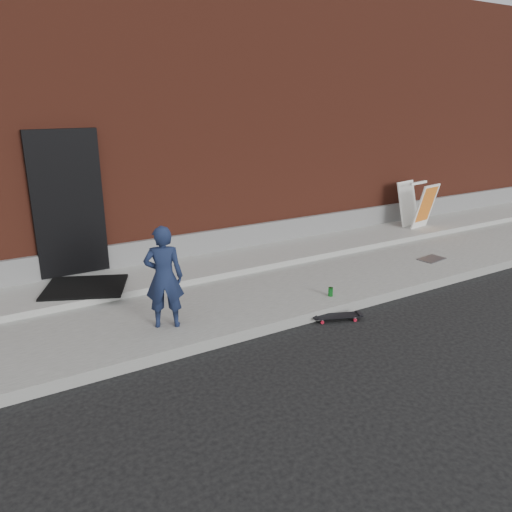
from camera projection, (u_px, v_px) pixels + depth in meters
ground at (318, 321)px, 6.92m from camera, size 80.00×80.00×0.00m
sidewalk at (262, 283)px, 8.13m from camera, size 20.00×3.00×0.15m
apron at (235, 261)px, 8.82m from camera, size 20.00×1.20×0.10m
building at (142, 118)px, 11.88m from camera, size 20.00×8.10×5.00m
child at (164, 277)px, 6.24m from camera, size 0.57×0.49×1.33m
skateboard at (337, 316)px, 6.92m from camera, size 0.70×0.41×0.08m
pizza_sign at (417, 204)px, 10.81m from camera, size 0.70×0.79×0.98m
soda_can at (331, 292)px, 7.38m from camera, size 0.09×0.09×0.13m
doormat at (85, 287)px, 7.43m from camera, size 1.42×1.31×0.03m
utility_plate at (432, 259)px, 9.07m from camera, size 0.53×0.38×0.01m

